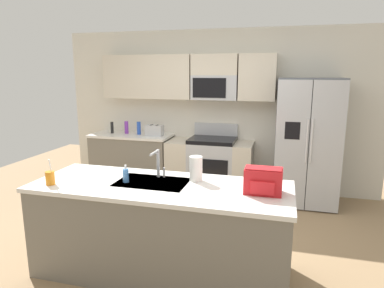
{
  "coord_description": "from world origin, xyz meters",
  "views": [
    {
      "loc": [
        1.08,
        -3.41,
        1.93
      ],
      "look_at": [
        0.0,
        0.6,
        1.05
      ],
      "focal_mm": 31.89,
      "sensor_mm": 36.0,
      "label": 1
    }
  ],
  "objects_px": {
    "bottle_blue": "(139,128)",
    "paper_towel_roll": "(196,169)",
    "range_oven": "(210,166)",
    "refrigerator": "(307,142)",
    "toaster": "(154,130)",
    "drink_cup_orange": "(50,178)",
    "soap_dispenser": "(126,175)",
    "bottle_purple": "(126,127)",
    "sink_faucet": "(158,161)",
    "backpack": "(263,180)",
    "pepper_mill": "(112,128)"
  },
  "relations": [
    {
      "from": "bottle_blue",
      "to": "paper_towel_roll",
      "type": "relative_size",
      "value": 0.89
    },
    {
      "from": "range_oven",
      "to": "refrigerator",
      "type": "distance_m",
      "value": 1.54
    },
    {
      "from": "toaster",
      "to": "drink_cup_orange",
      "type": "xyz_separation_m",
      "value": [
        -0.03,
        -2.58,
        -0.03
      ]
    },
    {
      "from": "range_oven",
      "to": "soap_dispenser",
      "type": "bearing_deg",
      "value": -97.48
    },
    {
      "from": "bottle_purple",
      "to": "sink_faucet",
      "type": "distance_m",
      "value": 2.61
    },
    {
      "from": "refrigerator",
      "to": "backpack",
      "type": "height_order",
      "value": "refrigerator"
    },
    {
      "from": "range_oven",
      "to": "backpack",
      "type": "xyz_separation_m",
      "value": [
        0.97,
        -2.35,
        0.57
      ]
    },
    {
      "from": "sink_faucet",
      "to": "drink_cup_orange",
      "type": "distance_m",
      "value": 1.01
    },
    {
      "from": "drink_cup_orange",
      "to": "soap_dispenser",
      "type": "distance_m",
      "value": 0.69
    },
    {
      "from": "pepper_mill",
      "to": "paper_towel_roll",
      "type": "relative_size",
      "value": 0.81
    },
    {
      "from": "soap_dispenser",
      "to": "paper_towel_roll",
      "type": "height_order",
      "value": "paper_towel_roll"
    },
    {
      "from": "pepper_mill",
      "to": "range_oven",
      "type": "bearing_deg",
      "value": 0.08
    },
    {
      "from": "soap_dispenser",
      "to": "paper_towel_roll",
      "type": "relative_size",
      "value": 0.71
    },
    {
      "from": "bottle_blue",
      "to": "backpack",
      "type": "bearing_deg",
      "value": -47.06
    },
    {
      "from": "toaster",
      "to": "bottle_purple",
      "type": "height_order",
      "value": "bottle_purple"
    },
    {
      "from": "toaster",
      "to": "backpack",
      "type": "relative_size",
      "value": 0.88
    },
    {
      "from": "bottle_blue",
      "to": "backpack",
      "type": "distance_m",
      "value": 3.22
    },
    {
      "from": "drink_cup_orange",
      "to": "soap_dispenser",
      "type": "height_order",
      "value": "drink_cup_orange"
    },
    {
      "from": "sink_faucet",
      "to": "backpack",
      "type": "xyz_separation_m",
      "value": [
        1.03,
        -0.18,
        -0.05
      ]
    },
    {
      "from": "bottle_blue",
      "to": "refrigerator",
      "type": "bearing_deg",
      "value": -1.78
    },
    {
      "from": "refrigerator",
      "to": "sink_faucet",
      "type": "distance_m",
      "value": 2.6
    },
    {
      "from": "refrigerator",
      "to": "bottle_purple",
      "type": "height_order",
      "value": "refrigerator"
    },
    {
      "from": "range_oven",
      "to": "drink_cup_orange",
      "type": "distance_m",
      "value": 2.85
    },
    {
      "from": "soap_dispenser",
      "to": "paper_towel_roll",
      "type": "bearing_deg",
      "value": 19.19
    },
    {
      "from": "paper_towel_roll",
      "to": "backpack",
      "type": "distance_m",
      "value": 0.67
    },
    {
      "from": "bottle_blue",
      "to": "soap_dispenser",
      "type": "distance_m",
      "value": 2.56
    },
    {
      "from": "paper_towel_roll",
      "to": "backpack",
      "type": "relative_size",
      "value": 0.75
    },
    {
      "from": "bottle_purple",
      "to": "paper_towel_roll",
      "type": "distance_m",
      "value": 2.83
    },
    {
      "from": "drink_cup_orange",
      "to": "backpack",
      "type": "relative_size",
      "value": 0.77
    },
    {
      "from": "bottle_blue",
      "to": "soap_dispenser",
      "type": "bearing_deg",
      "value": -69.01
    },
    {
      "from": "bottle_blue",
      "to": "pepper_mill",
      "type": "bearing_deg",
      "value": -178.35
    },
    {
      "from": "range_oven",
      "to": "refrigerator",
      "type": "relative_size",
      "value": 0.74
    },
    {
      "from": "sink_faucet",
      "to": "toaster",
      "type": "bearing_deg",
      "value": 112.06
    },
    {
      "from": "range_oven",
      "to": "paper_towel_roll",
      "type": "bearing_deg",
      "value": -81.59
    },
    {
      "from": "backpack",
      "to": "pepper_mill",
      "type": "bearing_deg",
      "value": 138.87
    },
    {
      "from": "range_oven",
      "to": "pepper_mill",
      "type": "distance_m",
      "value": 1.81
    },
    {
      "from": "bottle_purple",
      "to": "soap_dispenser",
      "type": "distance_m",
      "value": 2.68
    },
    {
      "from": "range_oven",
      "to": "paper_towel_roll",
      "type": "xyz_separation_m",
      "value": [
        0.32,
        -2.16,
        0.58
      ]
    },
    {
      "from": "pepper_mill",
      "to": "bottle_purple",
      "type": "distance_m",
      "value": 0.25
    },
    {
      "from": "bottle_purple",
      "to": "toaster",
      "type": "bearing_deg",
      "value": -8.91
    },
    {
      "from": "refrigerator",
      "to": "soap_dispenser",
      "type": "height_order",
      "value": "refrigerator"
    },
    {
      "from": "refrigerator",
      "to": "drink_cup_orange",
      "type": "xyz_separation_m",
      "value": [
        -2.42,
        -2.56,
        0.04
      ]
    },
    {
      "from": "pepper_mill",
      "to": "paper_towel_roll",
      "type": "bearing_deg",
      "value": -46.62
    },
    {
      "from": "pepper_mill",
      "to": "backpack",
      "type": "bearing_deg",
      "value": -41.13
    },
    {
      "from": "toaster",
      "to": "sink_faucet",
      "type": "distance_m",
      "value": 2.28
    },
    {
      "from": "pepper_mill",
      "to": "paper_towel_roll",
      "type": "xyz_separation_m",
      "value": [
        2.04,
        -2.16,
        0.02
      ]
    },
    {
      "from": "toaster",
      "to": "pepper_mill",
      "type": "xyz_separation_m",
      "value": [
        -0.79,
        0.05,
        0.01
      ]
    },
    {
      "from": "range_oven",
      "to": "drink_cup_orange",
      "type": "bearing_deg",
      "value": -110.03
    },
    {
      "from": "bottle_purple",
      "to": "soap_dispenser",
      "type": "relative_size",
      "value": 1.24
    },
    {
      "from": "toaster",
      "to": "backpack",
      "type": "xyz_separation_m",
      "value": [
        1.89,
        -2.3,
        0.03
      ]
    }
  ]
}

